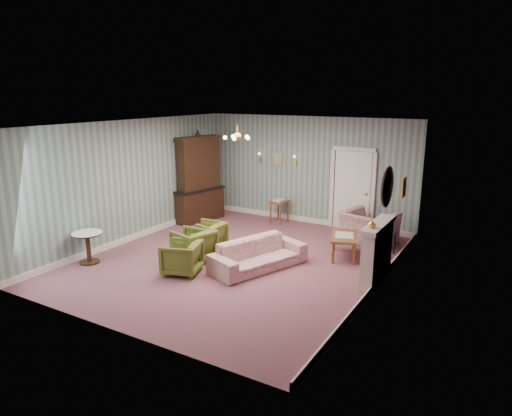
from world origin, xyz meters
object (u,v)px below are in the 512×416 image
Objects in this scene: sofa_chintz at (258,250)px; olive_chair_c at (206,236)px; dresser at (199,177)px; coffee_table at (344,246)px; wingback_chair at (369,222)px; olive_chair_b at (194,243)px; olive_chair_a at (182,256)px; side_table_black at (386,244)px; fireplace at (377,252)px; pedestal_table at (88,248)px.

olive_chair_c is at bearing 101.28° from sofa_chintz.
dresser is (-1.74, 2.07, 0.87)m from olive_chair_c.
coffee_table is at bearing -19.86° from sofa_chintz.
coffee_table is (-0.17, -1.26, -0.26)m from wingback_chair.
olive_chair_b is 0.58m from olive_chair_c.
sofa_chintz is 0.82× the size of dresser.
coffee_table is (1.29, 1.51, -0.15)m from sofa_chintz.
olive_chair_a is 1.33× the size of side_table_black.
sofa_chintz is 2.34m from fireplace.
pedestal_table is (-1.85, -1.22, -0.05)m from olive_chair_b.
coffee_table is at bearing 33.97° from pedestal_table.
olive_chair_b is 0.56× the size of fireplace.
side_table_black is at bearing 10.40° from dresser.
pedestal_table is (-3.25, -1.55, -0.06)m from sofa_chintz.
olive_chair_b is at bearing 60.11° from wingback_chair.
side_table_black is (-0.21, 1.52, -0.31)m from fireplace.
sofa_chintz is at bearing -22.78° from dresser.
olive_chair_c is at bearing 53.14° from wingback_chair.
olive_chair_a is 0.71m from olive_chair_b.
olive_chair_c reaches higher than olive_chair_a.
pedestal_table is at bearing -145.46° from side_table_black.
side_table_black is at bearing 115.16° from olive_chair_a.
olive_chair_b is at bearing -145.71° from coffee_table.
olive_chair_a is at bearing 150.85° from sofa_chintz.
pedestal_table is at bearing -41.60° from olive_chair_b.
wingback_chair is at bearing 132.31° from side_table_black.
wingback_chair is at bearing -7.08° from sofa_chintz.
pedestal_table is (-1.74, -1.80, -0.04)m from olive_chair_c.
dresser is at bearing 90.00° from pedestal_table.
sofa_chintz is at bearing 117.97° from olive_chair_b.
side_table_black is (0.77, 0.59, 0.02)m from coffee_table.
side_table_black is at bearing 97.87° from fireplace.
pedestal_table is at bearing -158.88° from fireplace.
side_table_black reaches higher than coffee_table.
pedestal_table is (-5.30, -3.65, 0.07)m from side_table_black.
dresser is at bearing -130.12° from olive_chair_b.
olive_chair_a is at bearing 14.85° from pedestal_table.
olive_chair_b is 3.33m from dresser.
wingback_chair is 1.18× the size of coffee_table.
pedestal_table is (-4.70, -4.31, -0.17)m from wingback_chair.
olive_chair_b reaches higher than side_table_black.
olive_chair_a is at bearing -136.24° from side_table_black.
fireplace is at bearing -4.75° from dresser.
olive_chair_c is 0.77× the size of coffee_table.
wingback_chair is 1.72× the size of pedestal_table.
fireplace is (3.45, 1.58, 0.22)m from olive_chair_a.
sofa_chintz is (1.18, 1.00, 0.04)m from olive_chair_a.
olive_chair_b is 2.22m from pedestal_table.
fireplace is 2.06× the size of pedestal_table.
side_table_black is at bearing 116.19° from olive_chair_c.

